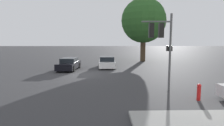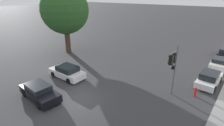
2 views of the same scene
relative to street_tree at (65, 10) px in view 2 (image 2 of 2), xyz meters
name	(u,v)px [view 2 (image 2 of 2)]	position (x,y,z in m)	size (l,w,h in m)	color
ground_plane	(78,99)	(11.98, -8.38, -6.75)	(300.00, 300.00, 0.00)	#333335
street_tree	(65,10)	(0.00, 0.00, 0.00)	(7.34, 7.34, 10.45)	#423323
traffic_signal	(173,63)	(18.31, -2.61, -3.31)	(0.55, 2.04, 4.94)	#515456
crossing_car_0	(67,72)	(7.54, -6.08, -6.07)	(4.52, 2.13, 1.42)	silver
crossing_car_1	(39,92)	(9.14, -10.44, -6.08)	(4.70, 2.13, 1.38)	black
parked_car_0	(209,79)	(20.71, 2.34, -6.07)	(2.02, 4.46, 1.45)	silver
parked_car_1	(219,63)	(20.72, 7.99, -6.06)	(2.01, 4.05, 1.43)	silver
fire_hydrant	(195,92)	(20.26, -1.04, -6.26)	(0.22, 0.22, 0.92)	red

